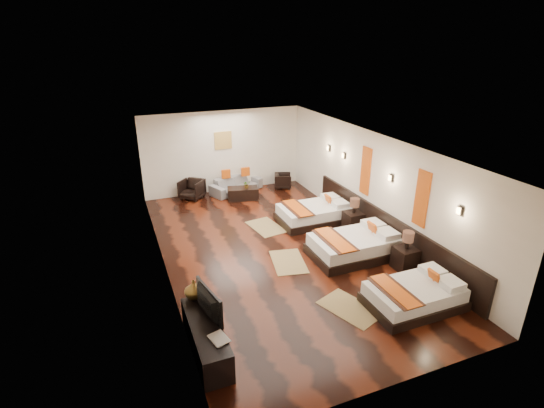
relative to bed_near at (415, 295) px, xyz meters
name	(u,v)px	position (x,y,z in m)	size (l,w,h in m)	color
floor	(276,250)	(-1.69, 3.20, -0.25)	(5.50, 9.50, 0.01)	black
ceiling	(277,142)	(-1.69, 3.20, 2.55)	(5.50, 9.50, 0.01)	white
back_wall	(223,152)	(-1.69, 7.95, 1.15)	(5.50, 0.01, 2.80)	silver
left_wall	(161,216)	(-4.44, 3.20, 1.15)	(0.01, 9.50, 2.80)	silver
right_wall	(372,185)	(1.06, 3.20, 1.15)	(0.01, 9.50, 2.80)	silver
headboard_panel	(385,229)	(1.02, 2.40, 0.20)	(0.08, 6.60, 0.90)	black
bed_near	(415,295)	(0.00, 0.00, 0.00)	(1.89, 1.19, 0.72)	black
bed_mid	(355,245)	(0.00, 2.22, 0.03)	(2.14, 1.34, 0.82)	black
bed_far	(314,213)	(0.00, 4.39, 0.02)	(2.03, 1.27, 0.77)	black
nightstand_a	(406,256)	(0.75, 1.24, 0.09)	(0.48, 0.48, 0.96)	black
nightstand_b	(353,219)	(0.75, 3.47, 0.09)	(0.48, 0.48, 0.95)	black
jute_mat_near	(350,308)	(-1.25, 0.39, -0.24)	(0.75, 1.20, 0.01)	olive
jute_mat_mid	(288,262)	(-1.65, 2.53, -0.24)	(0.75, 1.20, 0.01)	olive
jute_mat_far	(266,227)	(-1.45, 4.56, -0.24)	(0.75, 1.20, 0.01)	olive
tv_console	(206,338)	(-4.19, 0.30, 0.03)	(0.50, 1.80, 0.55)	black
tv	(204,304)	(-4.14, 0.50, 0.58)	(0.95, 0.12, 0.55)	black
book	(212,342)	(-4.19, -0.18, 0.32)	(0.26, 0.35, 0.03)	black
figurine	(194,289)	(-4.19, 1.13, 0.49)	(0.36, 0.36, 0.37)	brown
sofa	(236,184)	(-1.37, 7.65, 0.03)	(1.86, 0.73, 0.54)	slate
armchair_left	(192,189)	(-2.94, 7.58, 0.08)	(0.70, 0.72, 0.65)	black
armchair_right	(283,181)	(0.31, 7.41, 0.02)	(0.57, 0.58, 0.53)	black
coffee_table	(243,193)	(-1.37, 6.89, -0.05)	(1.00, 0.50, 0.40)	black
table_plant	(247,184)	(-1.26, 6.82, 0.28)	(0.23, 0.20, 0.25)	#316020
orange_panel_a	(422,199)	(1.04, 1.30, 1.45)	(0.04, 0.40, 1.30)	#D86014
orange_panel_b	(366,171)	(1.04, 3.50, 1.45)	(0.04, 0.40, 1.30)	#D86014
sconce_near	(460,211)	(1.01, 0.20, 1.60)	(0.07, 0.12, 0.18)	black
sconce_mid	(391,178)	(1.01, 2.40, 1.60)	(0.07, 0.12, 0.18)	black
sconce_far	(344,155)	(1.01, 4.60, 1.60)	(0.07, 0.12, 0.18)	black
sconce_lounge	(329,148)	(1.01, 5.50, 1.60)	(0.07, 0.12, 0.18)	black
gold_artwork	(223,140)	(-1.69, 7.93, 1.55)	(0.60, 0.04, 0.60)	#AD873F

